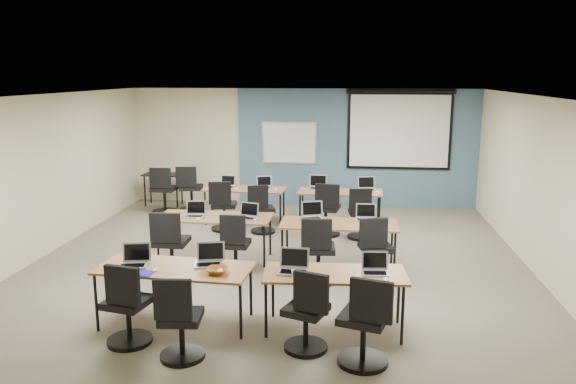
# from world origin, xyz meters

# --- Properties ---
(floor) EXTENTS (8.00, 9.00, 0.02)m
(floor) POSITION_xyz_m (0.00, 0.00, 0.00)
(floor) COLOR #6B6354
(floor) RESTS_ON ground
(ceiling) EXTENTS (8.00, 9.00, 0.02)m
(ceiling) POSITION_xyz_m (0.00, 0.00, 2.70)
(ceiling) COLOR white
(ceiling) RESTS_ON ground
(wall_back) EXTENTS (8.00, 0.04, 2.70)m
(wall_back) POSITION_xyz_m (0.00, 4.50, 1.35)
(wall_back) COLOR beige
(wall_back) RESTS_ON ground
(wall_front) EXTENTS (8.00, 0.04, 2.70)m
(wall_front) POSITION_xyz_m (0.00, -4.50, 1.35)
(wall_front) COLOR beige
(wall_front) RESTS_ON ground
(wall_left) EXTENTS (0.04, 9.00, 2.70)m
(wall_left) POSITION_xyz_m (-4.00, 0.00, 1.35)
(wall_left) COLOR beige
(wall_left) RESTS_ON ground
(wall_right) EXTENTS (0.04, 9.00, 2.70)m
(wall_right) POSITION_xyz_m (4.00, 0.00, 1.35)
(wall_right) COLOR beige
(wall_right) RESTS_ON ground
(blue_accent_panel) EXTENTS (5.50, 0.04, 2.70)m
(blue_accent_panel) POSITION_xyz_m (1.25, 4.47, 1.35)
(blue_accent_panel) COLOR #3D5977
(blue_accent_panel) RESTS_ON wall_back
(whiteboard) EXTENTS (1.28, 0.03, 0.98)m
(whiteboard) POSITION_xyz_m (-0.30, 4.43, 1.45)
(whiteboard) COLOR silver
(whiteboard) RESTS_ON wall_back
(projector_screen) EXTENTS (2.40, 0.10, 1.82)m
(projector_screen) POSITION_xyz_m (2.20, 4.41, 1.89)
(projector_screen) COLOR black
(projector_screen) RESTS_ON wall_back
(training_table_front_left) EXTENTS (1.87, 0.78, 0.73)m
(training_table_front_left) POSITION_xyz_m (-0.96, -2.17, 0.69)
(training_table_front_left) COLOR brown
(training_table_front_left) RESTS_ON floor
(training_table_front_right) EXTENTS (1.68, 0.70, 0.73)m
(training_table_front_right) POSITION_xyz_m (0.99, -2.15, 0.68)
(training_table_front_right) COLOR #9A6037
(training_table_front_right) RESTS_ON floor
(training_table_mid_left) EXTENTS (1.87, 0.78, 0.73)m
(training_table_mid_left) POSITION_xyz_m (-1.07, 0.29, 0.69)
(training_table_mid_left) COLOR brown
(training_table_mid_left) RESTS_ON floor
(training_table_mid_right) EXTENTS (1.84, 0.77, 0.73)m
(training_table_mid_right) POSITION_xyz_m (0.98, 0.10, 0.69)
(training_table_mid_right) COLOR brown
(training_table_mid_right) RESTS_ON floor
(training_table_back_left) EXTENTS (1.66, 0.69, 0.73)m
(training_table_back_left) POSITION_xyz_m (-1.01, 2.62, 0.68)
(training_table_back_left) COLOR #9F6740
(training_table_back_left) RESTS_ON floor
(training_table_back_right) EXTENTS (1.67, 0.70, 0.73)m
(training_table_back_right) POSITION_xyz_m (0.94, 2.55, 0.68)
(training_table_back_right) COLOR #A5723C
(training_table_back_right) RESTS_ON floor
(laptop_0) EXTENTS (0.34, 0.29, 0.26)m
(laptop_0) POSITION_xyz_m (-1.47, -2.17, 0.79)
(laptop_0) COLOR #ADADB1
(laptop_0) RESTS_ON training_table_front_left
(mouse_0) EXTENTS (0.06, 0.09, 0.03)m
(mouse_0) POSITION_xyz_m (-1.15, -2.33, 0.74)
(mouse_0) COLOR white
(mouse_0) RESTS_ON training_table_front_left
(task_chair_0) EXTENTS (0.52, 0.52, 1.00)m
(task_chair_0) POSITION_xyz_m (-1.32, -2.79, 0.41)
(task_chair_0) COLOR black
(task_chair_0) RESTS_ON floor
(laptop_1) EXTENTS (0.34, 0.29, 0.26)m
(laptop_1) POSITION_xyz_m (-0.56, -2.03, 0.79)
(laptop_1) COLOR silver
(laptop_1) RESTS_ON training_table_front_left
(mouse_1) EXTENTS (0.08, 0.11, 0.04)m
(mouse_1) POSITION_xyz_m (-0.37, -2.27, 0.74)
(mouse_1) COLOR white
(mouse_1) RESTS_ON training_table_front_left
(task_chair_1) EXTENTS (0.49, 0.49, 0.97)m
(task_chair_1) POSITION_xyz_m (-0.63, -3.06, 0.40)
(task_chair_1) COLOR black
(task_chair_1) RESTS_ON floor
(laptop_2) EXTENTS (0.35, 0.30, 0.27)m
(laptop_2) POSITION_xyz_m (0.50, -2.16, 0.80)
(laptop_2) COLOR silver
(laptop_2) RESTS_ON training_table_front_right
(mouse_2) EXTENTS (0.08, 0.11, 0.03)m
(mouse_2) POSITION_xyz_m (0.70, -2.35, 0.74)
(mouse_2) COLOR white
(mouse_2) RESTS_ON training_table_front_right
(task_chair_2) EXTENTS (0.51, 0.49, 0.97)m
(task_chair_2) POSITION_xyz_m (0.71, -2.71, 0.40)
(task_chair_2) COLOR black
(task_chair_2) RESTS_ON floor
(laptop_3) EXTENTS (0.31, 0.26, 0.24)m
(laptop_3) POSITION_xyz_m (1.46, -2.10, 0.79)
(laptop_3) COLOR #B2B2B2
(laptop_3) RESTS_ON training_table_front_right
(mouse_3) EXTENTS (0.08, 0.11, 0.04)m
(mouse_3) POSITION_xyz_m (1.58, -2.33, 0.74)
(mouse_3) COLOR white
(mouse_3) RESTS_ON training_table_front_right
(task_chair_3) EXTENTS (0.56, 0.55, 1.02)m
(task_chair_3) POSITION_xyz_m (1.34, -2.96, 0.42)
(task_chair_3) COLOR black
(task_chair_3) RESTS_ON floor
(laptop_4) EXTENTS (0.32, 0.28, 0.25)m
(laptop_4) POSITION_xyz_m (-1.39, 0.26, 0.79)
(laptop_4) COLOR #A7A8AF
(laptop_4) RESTS_ON training_table_mid_left
(mouse_4) EXTENTS (0.09, 0.12, 0.04)m
(mouse_4) POSITION_xyz_m (-1.28, 0.06, 0.74)
(mouse_4) COLOR white
(mouse_4) RESTS_ON training_table_mid_left
(task_chair_4) EXTENTS (0.57, 0.57, 1.04)m
(task_chair_4) POSITION_xyz_m (-1.54, -0.60, 0.43)
(task_chair_4) COLOR black
(task_chair_4) RESTS_ON floor
(laptop_5) EXTENTS (0.32, 0.28, 0.25)m
(laptop_5) POSITION_xyz_m (-0.49, 0.24, 0.79)
(laptop_5) COLOR #A6A6AC
(laptop_5) RESTS_ON training_table_mid_left
(mouse_5) EXTENTS (0.06, 0.10, 0.03)m
(mouse_5) POSITION_xyz_m (-0.37, 0.11, 0.74)
(mouse_5) COLOR white
(mouse_5) RESTS_ON training_table_mid_left
(task_chair_5) EXTENTS (0.48, 0.48, 0.97)m
(task_chair_5) POSITION_xyz_m (-0.60, -0.36, 0.40)
(task_chair_5) COLOR black
(task_chair_5) RESTS_ON floor
(laptop_6) EXTENTS (0.35, 0.30, 0.27)m
(laptop_6) POSITION_xyz_m (0.53, 0.36, 0.80)
(laptop_6) COLOR #ABABAB
(laptop_6) RESTS_ON training_table_mid_right
(mouse_6) EXTENTS (0.08, 0.11, 0.04)m
(mouse_6) POSITION_xyz_m (0.79, 0.03, 0.74)
(mouse_6) COLOR white
(mouse_6) RESTS_ON training_table_mid_right
(task_chair_6) EXTENTS (0.54, 0.54, 1.02)m
(task_chair_6) POSITION_xyz_m (0.69, -0.62, 0.42)
(task_chair_6) COLOR black
(task_chair_6) RESTS_ON floor
(laptop_7) EXTENTS (0.32, 0.28, 0.25)m
(laptop_7) POSITION_xyz_m (1.40, 0.37, 0.79)
(laptop_7) COLOR silver
(laptop_7) RESTS_ON training_table_mid_right
(mouse_7) EXTENTS (0.06, 0.09, 0.03)m
(mouse_7) POSITION_xyz_m (1.61, 0.09, 0.74)
(mouse_7) COLOR white
(mouse_7) RESTS_ON training_table_mid_right
(task_chair_7) EXTENTS (0.52, 0.51, 1.00)m
(task_chair_7) POSITION_xyz_m (1.53, -0.40, 0.41)
(task_chair_7) COLOR black
(task_chair_7) RESTS_ON floor
(laptop_8) EXTENTS (0.31, 0.26, 0.24)m
(laptop_8) POSITION_xyz_m (-1.40, 2.70, 0.79)
(laptop_8) COLOR #AAAAAF
(laptop_8) RESTS_ON training_table_back_left
(mouse_8) EXTENTS (0.09, 0.12, 0.04)m
(mouse_8) POSITION_xyz_m (-1.16, 2.48, 0.74)
(mouse_8) COLOR white
(mouse_8) RESTS_ON training_table_back_left
(task_chair_8) EXTENTS (0.53, 0.53, 1.01)m
(task_chair_8) POSITION_xyz_m (-1.33, 1.99, 0.42)
(task_chair_8) COLOR black
(task_chair_8) RESTS_ON floor
(laptop_9) EXTENTS (0.31, 0.26, 0.24)m
(laptop_9) POSITION_xyz_m (-0.64, 2.71, 0.79)
(laptop_9) COLOR #B8B8BC
(laptop_9) RESTS_ON training_table_back_left
(mouse_9) EXTENTS (0.07, 0.10, 0.03)m
(mouse_9) POSITION_xyz_m (-0.36, 2.54, 0.74)
(mouse_9) COLOR white
(mouse_9) RESTS_ON training_table_back_left
(task_chair_9) EXTENTS (0.50, 0.48, 0.97)m
(task_chair_9) POSITION_xyz_m (-0.55, 1.91, 0.40)
(task_chair_9) COLOR black
(task_chair_9) RESTS_ON floor
(laptop_10) EXTENTS (0.36, 0.30, 0.27)m
(laptop_10) POSITION_xyz_m (0.47, 2.78, 0.80)
(laptop_10) COLOR silver
(laptop_10) RESTS_ON training_table_back_right
(mouse_10) EXTENTS (0.06, 0.09, 0.03)m
(mouse_10) POSITION_xyz_m (0.75, 2.52, 0.74)
(mouse_10) COLOR white
(mouse_10) RESTS_ON training_table_back_right
(task_chair_10) EXTENTS (0.56, 0.56, 1.04)m
(task_chair_10) POSITION_xyz_m (0.69, 1.88, 0.43)
(task_chair_10) COLOR black
(task_chair_10) RESTS_ON floor
(laptop_11) EXTENTS (0.35, 0.30, 0.27)m
(laptop_11) POSITION_xyz_m (1.46, 2.73, 0.80)
(laptop_11) COLOR silver
(laptop_11) RESTS_ON training_table_back_right
(mouse_11) EXTENTS (0.06, 0.10, 0.03)m
(mouse_11) POSITION_xyz_m (1.68, 2.50, 0.74)
(mouse_11) COLOR white
(mouse_11) RESTS_ON training_table_back_right
(task_chair_11) EXTENTS (0.51, 0.51, 0.99)m
(task_chair_11) POSITION_xyz_m (1.35, 1.74, 0.41)
(task_chair_11) COLOR black
(task_chair_11) RESTS_ON floor
(blue_mousepad) EXTENTS (0.28, 0.24, 0.01)m
(blue_mousepad) POSITION_xyz_m (-1.26, -2.43, 0.73)
(blue_mousepad) COLOR navy
(blue_mousepad) RESTS_ON training_table_front_left
(snack_bowl) EXTENTS (0.32, 0.32, 0.07)m
(snack_bowl) POSITION_xyz_m (-0.39, -2.32, 0.77)
(snack_bowl) COLOR brown
(snack_bowl) RESTS_ON training_table_front_left
(snack_plate) EXTENTS (0.22, 0.22, 0.01)m
(snack_plate) POSITION_xyz_m (0.58, -2.30, 0.74)
(snack_plate) COLOR white
(snack_plate) RESTS_ON training_table_front_right
(coffee_cup) EXTENTS (0.06, 0.06, 0.05)m
(coffee_cup) POSITION_xyz_m (0.52, -2.33, 0.77)
(coffee_cup) COLOR white
(coffee_cup) RESTS_ON snack_plate
(utility_table) EXTENTS (0.88, 0.49, 0.75)m
(utility_table) POSITION_xyz_m (-3.21, 3.96, 0.65)
(utility_table) COLOR black
(utility_table) RESTS_ON floor
(spare_chair_a) EXTENTS (0.56, 0.56, 1.03)m
(spare_chair_a) POSITION_xyz_m (-2.42, 3.48, 0.43)
(spare_chair_a) COLOR black
(spare_chair_a) RESTS_ON floor
(spare_chair_b) EXTENTS (0.57, 0.57, 1.05)m
(spare_chair_b) POSITION_xyz_m (-2.95, 3.21, 0.43)
(spare_chair_b) COLOR black
(spare_chair_b) RESTS_ON floor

